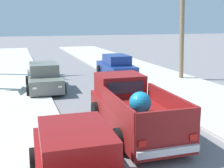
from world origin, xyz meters
TOP-DOWN VIEW (x-y plane):
  - sidewalk_right at (4.99, 12.00)m, footprint 5.34×60.00m
  - curb_left at (-3.72, 12.00)m, footprint 0.16×60.00m
  - curb_right at (3.72, 12.00)m, footprint 0.16×60.00m
  - pickup_truck at (-0.10, 7.51)m, footprint 2.33×5.27m
  - car_right_near at (-2.74, 4.27)m, footprint 2.14×4.31m
  - car_left_mid at (2.82, 17.53)m, footprint 2.05×4.27m
  - car_right_mid at (-2.44, 14.84)m, footprint 2.10×4.29m

SIDE VIEW (x-z plane):
  - curb_left at x=-3.72m, z-range 0.00..0.10m
  - curb_right at x=3.72m, z-range 0.00..0.10m
  - sidewalk_right at x=4.99m, z-range 0.00..0.12m
  - car_right_near at x=-2.74m, z-range -0.06..1.48m
  - car_left_mid at x=2.82m, z-range -0.06..1.48m
  - car_right_mid at x=-2.44m, z-range -0.06..1.48m
  - pickup_truck at x=-0.10m, z-range -0.11..1.69m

